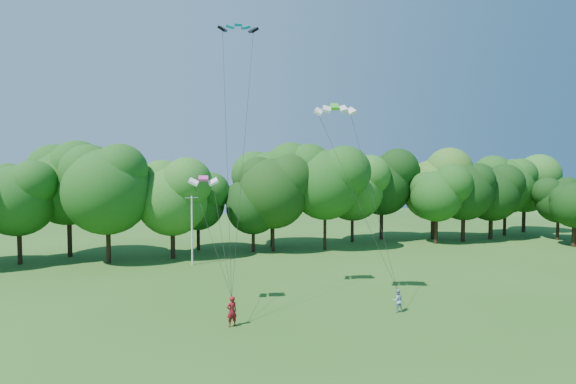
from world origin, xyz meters
name	(u,v)px	position (x,y,z in m)	size (l,w,h in m)	color
utility_pole	(192,229)	(-4.72, 29.94, 3.66)	(1.37, 0.51, 7.06)	silver
kite_flyer_left	(232,311)	(-4.49, 10.89, 0.96)	(0.70, 0.46, 1.91)	maroon
kite_flyer_right	(397,300)	(6.86, 10.08, 0.79)	(0.77, 0.60, 1.58)	#8FAEC6
kite_teal	(238,25)	(-3.05, 15.21, 19.91)	(2.87, 1.68, 0.54)	#0580A0
kite_green	(335,107)	(3.44, 13.11, 14.23)	(3.12, 2.16, 0.65)	green
kite_pink	(203,178)	(-5.63, 14.74, 9.16)	(2.12, 1.25, 0.39)	#D73B94
tree_back_center	(273,182)	(5.26, 34.45, 8.32)	(9.16, 9.16, 13.32)	black
tree_back_east	(433,179)	(29.18, 36.41, 8.46)	(9.31, 9.31, 13.55)	#352515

